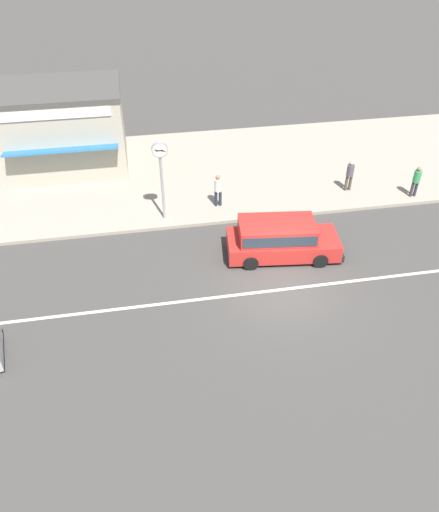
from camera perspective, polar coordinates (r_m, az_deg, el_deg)
ground_plane at (r=18.98m, az=7.41°, el=-3.79°), size 160.00×160.00×0.00m
lane_centre_stripe at (r=18.98m, az=7.41°, el=-3.79°), size 50.40×0.14×0.01m
kerb_strip at (r=26.82m, az=1.57°, el=9.94°), size 68.00×10.00×0.15m
minivan_red_3 at (r=20.16m, az=6.96°, el=2.08°), size 4.76×2.35×1.56m
street_clock at (r=21.28m, az=-6.75°, el=10.54°), size 0.66×0.22×3.67m
pedestrian_near_clock at (r=25.49m, az=21.58°, el=8.14°), size 0.34×0.34×1.55m
pedestrian_mid_kerb at (r=25.05m, az=14.68°, el=9.12°), size 0.34×0.34×1.56m
pedestrian_by_shop at (r=22.98m, az=-0.17°, el=7.76°), size 0.34×0.34×1.57m
shopfront_corner_warung at (r=27.27m, az=-17.26°, el=13.82°), size 5.97×5.23×4.19m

